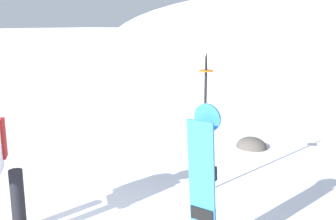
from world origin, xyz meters
name	(u,v)px	position (x,y,z in m)	size (l,w,h in m)	color
ridge_peak_main	(300,48)	(-7.61, 36.25, 0.00)	(38.33, 34.50, 10.75)	white
spare_snowboard	(203,185)	(1.65, 1.19, 0.84)	(0.28, 0.18, 1.66)	blue
piste_marker_near	(205,115)	(0.84, 2.68, 1.15)	(0.20, 0.20, 2.03)	black
rock_dark	(251,148)	(0.59, 5.03, 0.00)	(0.61, 0.52, 0.43)	#4C4742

